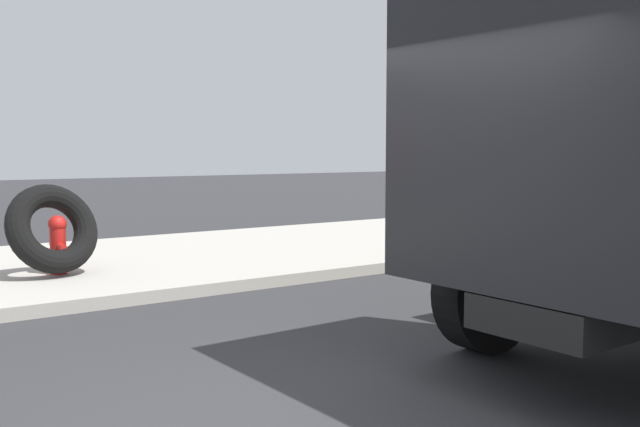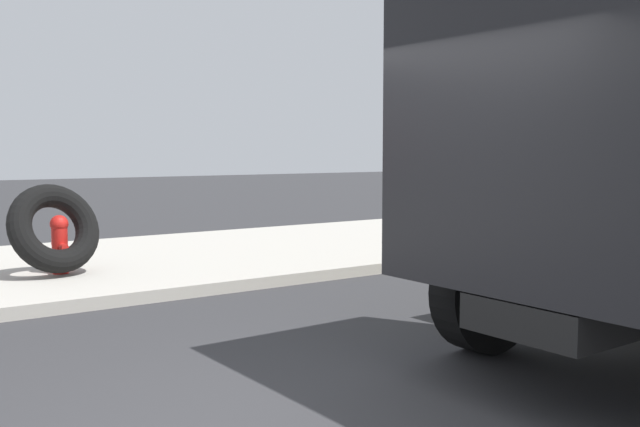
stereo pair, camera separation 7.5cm
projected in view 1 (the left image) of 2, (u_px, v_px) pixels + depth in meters
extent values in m
cube|color=#ADA89E|center=(26.00, 273.00, 9.64)|extent=(36.00, 5.00, 0.15)
cylinder|color=red|center=(58.00, 251.00, 9.12)|extent=(0.20, 0.20, 0.59)
sphere|color=red|center=(57.00, 224.00, 9.09)|extent=(0.23, 0.23, 0.23)
cylinder|color=red|center=(62.00, 247.00, 8.96)|extent=(0.09, 0.16, 0.09)
cylinder|color=red|center=(54.00, 244.00, 9.26)|extent=(0.09, 0.16, 0.09)
cylinder|color=red|center=(62.00, 253.00, 8.97)|extent=(0.11, 0.16, 0.11)
torus|color=black|center=(53.00, 229.00, 8.95)|extent=(1.32, 1.00, 1.21)
cube|color=black|center=(615.00, 128.00, 4.91)|extent=(2.07, 2.56, 2.20)
cylinder|color=black|center=(488.00, 288.00, 6.15)|extent=(1.11, 0.33, 1.10)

